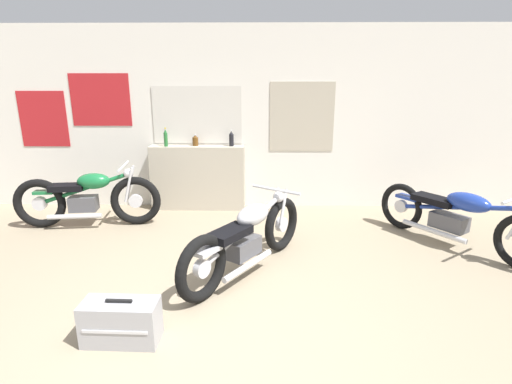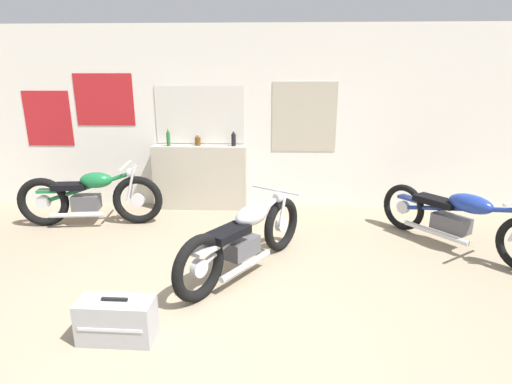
{
  "view_description": "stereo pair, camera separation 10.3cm",
  "coord_description": "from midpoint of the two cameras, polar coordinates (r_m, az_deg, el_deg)",
  "views": [
    {
      "loc": [
        0.39,
        -2.62,
        2.03
      ],
      "look_at": [
        0.31,
        2.0,
        0.7
      ],
      "focal_mm": 28.0,
      "sensor_mm": 36.0,
      "label": 1
    },
    {
      "loc": [
        0.49,
        -2.62,
        2.03
      ],
      "look_at": [
        0.31,
        2.0,
        0.7
      ],
      "focal_mm": 28.0,
      "sensor_mm": 36.0,
      "label": 2
    }
  ],
  "objects": [
    {
      "name": "ground_plane",
      "position": [
        3.35,
        -7.31,
        -21.5
      ],
      "size": [
        24.0,
        24.0,
        0.0
      ],
      "primitive_type": "plane",
      "color": "gray"
    },
    {
      "name": "wall_back",
      "position": [
        6.33,
        -3.23,
        10.35
      ],
      "size": [
        10.0,
        0.07,
        2.8
      ],
      "color": "silver",
      "rests_on": "ground_plane"
    },
    {
      "name": "sill_counter",
      "position": [
        6.39,
        -8.72,
        2.05
      ],
      "size": [
        1.46,
        0.28,
        1.01
      ],
      "color": "#B7AD99",
      "rests_on": "ground_plane"
    },
    {
      "name": "bottle_leftmost",
      "position": [
        6.31,
        -13.24,
        7.51
      ],
      "size": [
        0.06,
        0.06,
        0.29
      ],
      "color": "#23662D",
      "rests_on": "sill_counter"
    },
    {
      "name": "bottle_left_center",
      "position": [
        6.3,
        -9.13,
        7.26
      ],
      "size": [
        0.09,
        0.09,
        0.18
      ],
      "color": "#5B3814",
      "rests_on": "sill_counter"
    },
    {
      "name": "bottle_center",
      "position": [
        6.19,
        -4.02,
        7.59
      ],
      "size": [
        0.07,
        0.07,
        0.25
      ],
      "color": "black",
      "rests_on": "sill_counter"
    },
    {
      "name": "motorcycle_silver",
      "position": [
        4.26,
        -1.99,
        -6.52
      ],
      "size": [
        1.24,
        1.77,
        0.81
      ],
      "color": "black",
      "rests_on": "ground_plane"
    },
    {
      "name": "motorcycle_blue",
      "position": [
        5.44,
        26.13,
        -3.09
      ],
      "size": [
        1.34,
        1.82,
        0.8
      ],
      "color": "black",
      "rests_on": "ground_plane"
    },
    {
      "name": "motorcycle_green",
      "position": [
        6.06,
        -23.36,
        -0.78
      ],
      "size": [
        2.0,
        0.64,
        0.87
      ],
      "color": "black",
      "rests_on": "ground_plane"
    },
    {
      "name": "hard_case_silver",
      "position": [
        3.5,
        -19.56,
        -17.09
      ],
      "size": [
        0.6,
        0.28,
        0.37
      ],
      "color": "#9E9EA3",
      "rests_on": "ground_plane"
    }
  ]
}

